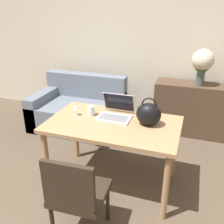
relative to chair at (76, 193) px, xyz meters
The scene contains 10 objects.
wall_back 2.82m from the chair, 92.29° to the left, with size 10.00×0.06×2.70m.
dining_table 0.82m from the chair, 86.94° to the left, with size 1.37×0.81×0.76m.
chair is the anchor object (origin of this frame).
couch 2.21m from the chair, 115.65° to the left, with size 1.41×0.93×0.82m.
sideboard 2.51m from the chair, 68.78° to the left, with size 1.34×0.40×0.81m.
laptop 1.03m from the chair, 88.78° to the left, with size 0.36×0.35×0.24m.
drinking_glass 0.99m from the chair, 105.29° to the left, with size 0.08×0.08×0.11m.
wine_glass 1.01m from the chair, 115.63° to the left, with size 0.07×0.07×0.13m.
handbag 1.04m from the chair, 65.63° to the left, with size 0.25×0.20×0.29m.
flower_vase 2.53m from the chair, 69.36° to the left, with size 0.31×0.31×0.52m.
Camera 1 is at (0.90, -1.42, 1.91)m, focal length 40.00 mm.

